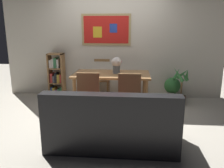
{
  "coord_description": "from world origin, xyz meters",
  "views": [
    {
      "loc": [
        0.49,
        -4.06,
        1.65
      ],
      "look_at": [
        0.13,
        -0.02,
        0.65
      ],
      "focal_mm": 36.95,
      "sensor_mm": 36.0,
      "label": 1
    }
  ],
  "objects_px": {
    "dining_chair_near_left": "(89,93)",
    "leather_couch": "(112,125)",
    "flower_vase": "(117,64)",
    "dining_chair_far_right": "(127,75)",
    "dining_chair_far_left": "(102,75)",
    "dining_chair_near_right": "(129,94)",
    "bookshelf": "(57,77)",
    "dining_table": "(111,78)",
    "potted_palm": "(181,88)",
    "tv_remote": "(133,75)",
    "potted_ivy": "(172,88)"
  },
  "relations": [
    {
      "from": "dining_chair_far_left",
      "to": "potted_ivy",
      "type": "bearing_deg",
      "value": -5.53
    },
    {
      "from": "dining_chair_far_left",
      "to": "flower_vase",
      "type": "height_order",
      "value": "flower_vase"
    },
    {
      "from": "dining_chair_near_left",
      "to": "leather_couch",
      "type": "xyz_separation_m",
      "value": [
        0.47,
        -0.84,
        -0.23
      ]
    },
    {
      "from": "dining_chair_near_left",
      "to": "tv_remote",
      "type": "bearing_deg",
      "value": 39.79
    },
    {
      "from": "dining_chair_near_left",
      "to": "dining_table",
      "type": "bearing_deg",
      "value": 68.16
    },
    {
      "from": "dining_table",
      "to": "dining_chair_near_right",
      "type": "height_order",
      "value": "dining_chair_near_right"
    },
    {
      "from": "dining_table",
      "to": "dining_chair_far_right",
      "type": "bearing_deg",
      "value": 68.2
    },
    {
      "from": "tv_remote",
      "to": "dining_chair_near_left",
      "type": "bearing_deg",
      "value": -140.21
    },
    {
      "from": "dining_chair_near_right",
      "to": "leather_couch",
      "type": "relative_size",
      "value": 0.51
    },
    {
      "from": "bookshelf",
      "to": "potted_ivy",
      "type": "xyz_separation_m",
      "value": [
        2.74,
        -0.03,
        -0.19
      ]
    },
    {
      "from": "dining_chair_far_left",
      "to": "potted_palm",
      "type": "bearing_deg",
      "value": -14.62
    },
    {
      "from": "dining_chair_far_left",
      "to": "leather_couch",
      "type": "relative_size",
      "value": 0.51
    },
    {
      "from": "dining_chair_near_right",
      "to": "leather_couch",
      "type": "height_order",
      "value": "dining_chair_near_right"
    },
    {
      "from": "potted_palm",
      "to": "dining_table",
      "type": "bearing_deg",
      "value": -168.38
    },
    {
      "from": "dining_chair_far_left",
      "to": "tv_remote",
      "type": "bearing_deg",
      "value": -51.12
    },
    {
      "from": "dining_chair_far_left",
      "to": "dining_chair_near_left",
      "type": "height_order",
      "value": "same"
    },
    {
      "from": "dining_chair_far_left",
      "to": "tv_remote",
      "type": "xyz_separation_m",
      "value": [
        0.75,
        -0.93,
        0.2
      ]
    },
    {
      "from": "dining_chair_near_left",
      "to": "potted_ivy",
      "type": "distance_m",
      "value": 2.19
    },
    {
      "from": "dining_chair_near_right",
      "to": "potted_palm",
      "type": "distance_m",
      "value": 1.56
    },
    {
      "from": "potted_ivy",
      "to": "leather_couch",
      "type": "bearing_deg",
      "value": -118.14
    },
    {
      "from": "dining_table",
      "to": "flower_vase",
      "type": "bearing_deg",
      "value": 15.81
    },
    {
      "from": "dining_chair_near_right",
      "to": "dining_chair_far_right",
      "type": "height_order",
      "value": "same"
    },
    {
      "from": "potted_palm",
      "to": "dining_chair_near_right",
      "type": "bearing_deg",
      "value": -135.02
    },
    {
      "from": "dining_chair_far_right",
      "to": "dining_table",
      "type": "bearing_deg",
      "value": -111.8
    },
    {
      "from": "dining_chair_far_right",
      "to": "tv_remote",
      "type": "height_order",
      "value": "dining_chair_far_right"
    },
    {
      "from": "flower_vase",
      "to": "dining_chair_far_right",
      "type": "bearing_deg",
      "value": 74.33
    },
    {
      "from": "potted_ivy",
      "to": "tv_remote",
      "type": "height_order",
      "value": "tv_remote"
    },
    {
      "from": "dining_chair_far_right",
      "to": "tv_remote",
      "type": "distance_m",
      "value": 0.97
    },
    {
      "from": "potted_palm",
      "to": "dining_chair_near_left",
      "type": "bearing_deg",
      "value": -148.7
    },
    {
      "from": "dining_chair_far_left",
      "to": "dining_chair_far_right",
      "type": "bearing_deg",
      "value": 0.61
    },
    {
      "from": "dining_chair_near_right",
      "to": "potted_palm",
      "type": "bearing_deg",
      "value": 44.98
    },
    {
      "from": "dining_chair_near_left",
      "to": "potted_palm",
      "type": "xyz_separation_m",
      "value": [
        1.8,
        1.1,
        -0.17
      ]
    },
    {
      "from": "dining_table",
      "to": "leather_couch",
      "type": "relative_size",
      "value": 0.86
    },
    {
      "from": "dining_table",
      "to": "dining_chair_far_left",
      "type": "xyz_separation_m",
      "value": [
        -0.31,
        0.77,
        -0.1
      ]
    },
    {
      "from": "dining_chair_far_right",
      "to": "leather_couch",
      "type": "distance_m",
      "value": 2.43
    },
    {
      "from": "dining_chair_far_left",
      "to": "bookshelf",
      "type": "bearing_deg",
      "value": -173.33
    },
    {
      "from": "dining_chair_far_left",
      "to": "dining_chair_near_right",
      "type": "distance_m",
      "value": 1.72
    },
    {
      "from": "potted_ivy",
      "to": "potted_palm",
      "type": "bearing_deg",
      "value": -66.44
    },
    {
      "from": "dining_table",
      "to": "bookshelf",
      "type": "height_order",
      "value": "bookshelf"
    },
    {
      "from": "leather_couch",
      "to": "tv_remote",
      "type": "height_order",
      "value": "leather_couch"
    },
    {
      "from": "bookshelf",
      "to": "flower_vase",
      "type": "height_order",
      "value": "flower_vase"
    },
    {
      "from": "dining_chair_near_left",
      "to": "leather_couch",
      "type": "height_order",
      "value": "dining_chair_near_left"
    },
    {
      "from": "dining_table",
      "to": "tv_remote",
      "type": "distance_m",
      "value": 0.48
    },
    {
      "from": "bookshelf",
      "to": "dining_chair_near_left",
      "type": "bearing_deg",
      "value": -53.37
    },
    {
      "from": "leather_couch",
      "to": "tv_remote",
      "type": "relative_size",
      "value": 11.12
    },
    {
      "from": "dining_chair_far_left",
      "to": "potted_palm",
      "type": "distance_m",
      "value": 1.86
    },
    {
      "from": "potted_ivy",
      "to": "potted_palm",
      "type": "relative_size",
      "value": 0.63
    },
    {
      "from": "dining_table",
      "to": "dining_chair_near_left",
      "type": "xyz_separation_m",
      "value": [
        -0.32,
        -0.79,
        -0.1
      ]
    },
    {
      "from": "dining_chair_far_left",
      "to": "dining_chair_near_right",
      "type": "xyz_separation_m",
      "value": [
        0.7,
        -1.57,
        0.0
      ]
    },
    {
      "from": "dining_chair_near_left",
      "to": "flower_vase",
      "type": "height_order",
      "value": "flower_vase"
    }
  ]
}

